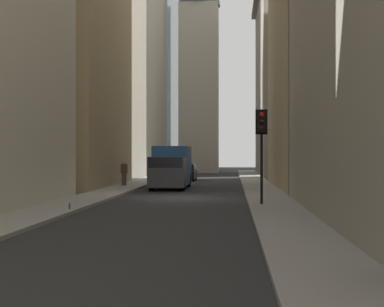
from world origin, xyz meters
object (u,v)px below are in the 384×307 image
traffic_light_foreground (262,134)px  discarded_bottle (70,206)px  pedestrian (124,172)px  sedan_black (186,173)px  delivery_truck (171,167)px

traffic_light_foreground → discarded_bottle: 8.67m
pedestrian → traffic_light_foreground: bearing=-147.3°
discarded_bottle → sedan_black: bearing=-5.0°
delivery_truck → sedan_black: size_ratio=1.50×
sedan_black → traffic_light_foreground: size_ratio=1.04×
delivery_truck → discarded_bottle: (-15.23, 2.31, -1.21)m
delivery_truck → traffic_light_foreground: 13.66m
delivery_truck → pedestrian: bearing=69.9°
discarded_bottle → traffic_light_foreground: bearing=-70.0°
pedestrian → discarded_bottle: 16.55m
discarded_bottle → delivery_truck: bearing=-8.6°
sedan_black → traffic_light_foreground: 24.51m
discarded_bottle → pedestrian: bearing=3.9°
delivery_truck → sedan_black: bearing=-0.0°
traffic_light_foreground → delivery_truck: bearing=23.3°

